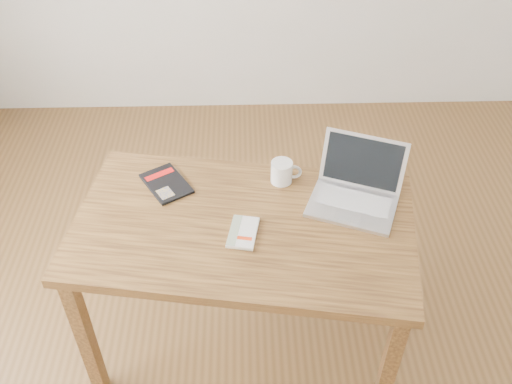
{
  "coord_description": "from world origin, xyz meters",
  "views": [
    {
      "loc": [
        -0.19,
        -1.48,
        2.24
      ],
      "look_at": [
        -0.14,
        0.09,
        0.85
      ],
      "focal_mm": 40.0,
      "sensor_mm": 36.0,
      "label": 1
    }
  ],
  "objects_px": {
    "black_guidebook": "(166,183)",
    "coffee_mug": "(282,172)",
    "desk": "(243,240)",
    "laptop": "(356,190)",
    "white_guidebook": "(243,232)"
  },
  "relations": [
    {
      "from": "desk",
      "to": "coffee_mug",
      "type": "distance_m",
      "value": 0.32
    },
    {
      "from": "laptop",
      "to": "coffee_mug",
      "type": "xyz_separation_m",
      "value": [
        -0.27,
        0.12,
        0.0
      ]
    },
    {
      "from": "desk",
      "to": "laptop",
      "type": "bearing_deg",
      "value": 24.79
    },
    {
      "from": "black_guidebook",
      "to": "coffee_mug",
      "type": "height_order",
      "value": "coffee_mug"
    },
    {
      "from": "white_guidebook",
      "to": "coffee_mug",
      "type": "height_order",
      "value": "coffee_mug"
    },
    {
      "from": "desk",
      "to": "coffee_mug",
      "type": "bearing_deg",
      "value": 65.34
    },
    {
      "from": "black_guidebook",
      "to": "desk",
      "type": "bearing_deg",
      "value": -68.64
    },
    {
      "from": "white_guidebook",
      "to": "laptop",
      "type": "height_order",
      "value": "laptop"
    },
    {
      "from": "black_guidebook",
      "to": "coffee_mug",
      "type": "bearing_deg",
      "value": -30.53
    },
    {
      "from": "desk",
      "to": "black_guidebook",
      "type": "distance_m",
      "value": 0.39
    },
    {
      "from": "desk",
      "to": "laptop",
      "type": "xyz_separation_m",
      "value": [
        0.43,
        0.12,
        0.14
      ]
    },
    {
      "from": "laptop",
      "to": "coffee_mug",
      "type": "distance_m",
      "value": 0.3
    },
    {
      "from": "laptop",
      "to": "coffee_mug",
      "type": "bearing_deg",
      "value": 178.46
    },
    {
      "from": "white_guidebook",
      "to": "desk",
      "type": "bearing_deg",
      "value": 99.91
    },
    {
      "from": "white_guidebook",
      "to": "laptop",
      "type": "bearing_deg",
      "value": 32.67
    }
  ]
}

